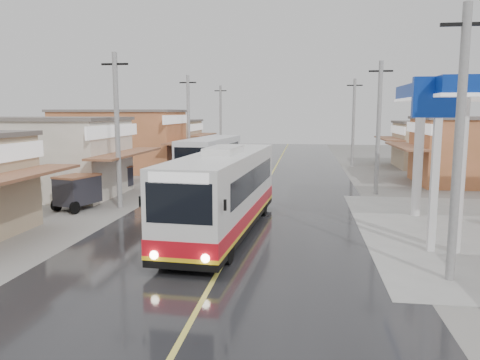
# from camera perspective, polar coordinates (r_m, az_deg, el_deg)

# --- Properties ---
(ground) EXTENTS (120.00, 120.00, 0.00)m
(ground) POSITION_cam_1_polar(r_m,az_deg,el_deg) (15.23, -2.51, -10.85)
(ground) COLOR slate
(ground) RESTS_ON ground
(road) EXTENTS (12.00, 90.00, 0.02)m
(road) POSITION_cam_1_polar(r_m,az_deg,el_deg) (29.69, 2.72, -1.39)
(road) COLOR black
(road) RESTS_ON ground
(centre_line) EXTENTS (0.15, 90.00, 0.01)m
(centre_line) POSITION_cam_1_polar(r_m,az_deg,el_deg) (29.69, 2.72, -1.37)
(centre_line) COLOR #D8CC4C
(centre_line) RESTS_ON road
(shopfronts_left) EXTENTS (11.00, 44.00, 5.20)m
(shopfronts_left) POSITION_cam_1_polar(r_m,az_deg,el_deg) (36.09, -17.83, -0.08)
(shopfronts_left) COLOR tan
(shopfronts_left) RESTS_ON ground
(utility_poles_left) EXTENTS (1.60, 50.00, 8.00)m
(utility_poles_left) POSITION_cam_1_polar(r_m,az_deg,el_deg) (32.04, -9.68, -0.81)
(utility_poles_left) COLOR gray
(utility_poles_left) RESTS_ON ground
(utility_poles_right) EXTENTS (1.60, 36.00, 8.00)m
(utility_poles_right) POSITION_cam_1_polar(r_m,az_deg,el_deg) (29.90, 16.21, -1.67)
(utility_poles_right) COLOR gray
(utility_poles_right) RESTS_ON ground
(coach_bus) EXTENTS (3.32, 11.62, 3.59)m
(coach_bus) POSITION_cam_1_polar(r_m,az_deg,el_deg) (19.35, -1.87, -1.42)
(coach_bus) COLOR silver
(coach_bus) RESTS_ON road
(second_bus) EXTENTS (3.29, 9.46, 3.08)m
(second_bus) POSITION_cam_1_polar(r_m,az_deg,el_deg) (34.86, -3.65, 2.77)
(second_bus) COLOR silver
(second_bus) RESTS_ON road
(cyclist) EXTENTS (1.09, 2.20, 2.27)m
(cyclist) POSITION_cam_1_polar(r_m,az_deg,el_deg) (24.31, -6.18, -1.83)
(cyclist) COLOR black
(cyclist) RESTS_ON ground
(tricycle_near) EXTENTS (2.06, 2.65, 1.80)m
(tricycle_near) POSITION_cam_1_polar(r_m,az_deg,el_deg) (25.48, -19.23, -1.14)
(tricycle_near) COLOR #26262D
(tricycle_near) RESTS_ON ground
(tricycle_far) EXTENTS (1.69, 2.25, 1.56)m
(tricycle_far) POSITION_cam_1_polar(r_m,az_deg,el_deg) (30.66, -14.77, 0.32)
(tricycle_far) COLOR #26262D
(tricycle_far) RESTS_ON ground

